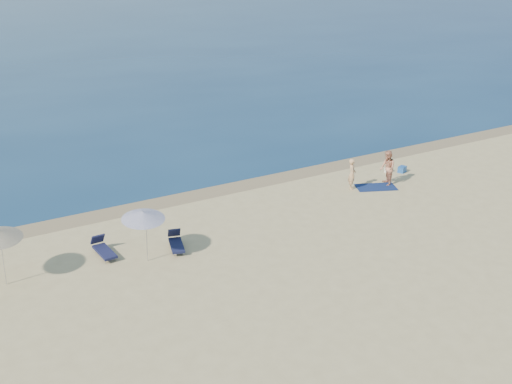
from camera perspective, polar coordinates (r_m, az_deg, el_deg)
wet_sand_strip at (r=33.20m, az=0.88°, el=1.07°), size 240.00×1.60×0.00m
person_left at (r=32.12m, az=8.54°, el=1.60°), size 0.63×0.68×1.57m
person_right at (r=32.95m, az=11.60°, el=2.10°), size 0.95×1.05×1.78m
beach_towel at (r=32.76m, az=10.61°, el=0.43°), size 2.25×1.80×0.03m
white_bag at (r=35.03m, az=11.66°, el=1.94°), size 0.38×0.35×0.27m
blue_cooler at (r=35.19m, az=12.86°, el=1.98°), size 0.55×0.47×0.33m
umbrella_near at (r=24.56m, az=-10.00°, el=-2.07°), size 1.83×1.85×2.16m
lounger_left at (r=25.91m, az=-13.41°, el=-4.98°), size 0.59×1.62×0.70m
lounger_right at (r=25.95m, az=-7.11°, el=-4.52°), size 0.92×1.61×0.67m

